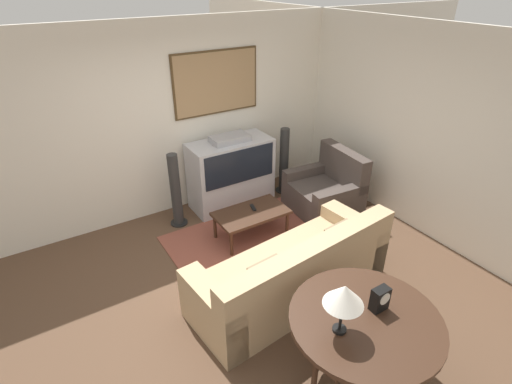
{
  "coord_description": "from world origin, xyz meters",
  "views": [
    {
      "loc": [
        -1.8,
        -3.01,
        3.2
      ],
      "look_at": [
        0.53,
        0.7,
        0.75
      ],
      "focal_mm": 28.0,
      "sensor_mm": 36.0,
      "label": 1
    }
  ],
  "objects_px": {
    "armchair": "(325,192)",
    "coffee_table": "(251,214)",
    "speaker_tower_left": "(176,192)",
    "console_table": "(365,324)",
    "mantel_clock": "(380,299)",
    "couch": "(293,273)",
    "table_lamp": "(344,296)",
    "speaker_tower_right": "(284,162)",
    "tv": "(231,173)"
  },
  "relations": [
    {
      "from": "couch",
      "to": "console_table",
      "type": "bearing_deg",
      "value": 76.96
    },
    {
      "from": "coffee_table",
      "to": "mantel_clock",
      "type": "bearing_deg",
      "value": -94.49
    },
    {
      "from": "console_table",
      "to": "speaker_tower_left",
      "type": "relative_size",
      "value": 1.16
    },
    {
      "from": "speaker_tower_right",
      "to": "speaker_tower_left",
      "type": "bearing_deg",
      "value": 180.0
    },
    {
      "from": "armchair",
      "to": "speaker_tower_left",
      "type": "distance_m",
      "value": 2.19
    },
    {
      "from": "tv",
      "to": "armchair",
      "type": "distance_m",
      "value": 1.44
    },
    {
      "from": "coffee_table",
      "to": "speaker_tower_left",
      "type": "height_order",
      "value": "speaker_tower_left"
    },
    {
      "from": "couch",
      "to": "speaker_tower_right",
      "type": "height_order",
      "value": "speaker_tower_right"
    },
    {
      "from": "armchair",
      "to": "console_table",
      "type": "distance_m",
      "value": 2.91
    },
    {
      "from": "mantel_clock",
      "to": "speaker_tower_right",
      "type": "height_order",
      "value": "speaker_tower_right"
    },
    {
      "from": "tv",
      "to": "table_lamp",
      "type": "xyz_separation_m",
      "value": [
        -0.82,
        -3.24,
        0.57
      ]
    },
    {
      "from": "couch",
      "to": "speaker_tower_left",
      "type": "distance_m",
      "value": 2.11
    },
    {
      "from": "table_lamp",
      "to": "mantel_clock",
      "type": "xyz_separation_m",
      "value": [
        0.43,
        -0.0,
        -0.25
      ]
    },
    {
      "from": "tv",
      "to": "coffee_table",
      "type": "relative_size",
      "value": 1.28
    },
    {
      "from": "armchair",
      "to": "coffee_table",
      "type": "height_order",
      "value": "armchair"
    },
    {
      "from": "table_lamp",
      "to": "speaker_tower_right",
      "type": "bearing_deg",
      "value": 61.15
    },
    {
      "from": "tv",
      "to": "coffee_table",
      "type": "xyz_separation_m",
      "value": [
        -0.21,
        -0.92,
        -0.18
      ]
    },
    {
      "from": "couch",
      "to": "table_lamp",
      "type": "distance_m",
      "value": 1.43
    },
    {
      "from": "tv",
      "to": "armchair",
      "type": "height_order",
      "value": "tv"
    },
    {
      "from": "console_table",
      "to": "table_lamp",
      "type": "xyz_separation_m",
      "value": [
        -0.27,
        0.03,
        0.42
      ]
    },
    {
      "from": "table_lamp",
      "to": "speaker_tower_left",
      "type": "distance_m",
      "value": 3.21
    },
    {
      "from": "couch",
      "to": "console_table",
      "type": "distance_m",
      "value": 1.22
    },
    {
      "from": "tv",
      "to": "speaker_tower_right",
      "type": "bearing_deg",
      "value": -5.16
    },
    {
      "from": "table_lamp",
      "to": "mantel_clock",
      "type": "relative_size",
      "value": 2.14
    },
    {
      "from": "armchair",
      "to": "tv",
      "type": "bearing_deg",
      "value": -124.23
    },
    {
      "from": "console_table",
      "to": "speaker_tower_right",
      "type": "height_order",
      "value": "speaker_tower_right"
    },
    {
      "from": "console_table",
      "to": "couch",
      "type": "bearing_deg",
      "value": 82.53
    },
    {
      "from": "armchair",
      "to": "speaker_tower_right",
      "type": "height_order",
      "value": "speaker_tower_right"
    },
    {
      "from": "speaker_tower_left",
      "to": "speaker_tower_right",
      "type": "relative_size",
      "value": 1.0
    },
    {
      "from": "tv",
      "to": "speaker_tower_right",
      "type": "distance_m",
      "value": 0.92
    },
    {
      "from": "tv",
      "to": "mantel_clock",
      "type": "xyz_separation_m",
      "value": [
        -0.39,
        -3.24,
        0.31
      ]
    },
    {
      "from": "tv",
      "to": "speaker_tower_right",
      "type": "height_order",
      "value": "tv"
    },
    {
      "from": "armchair",
      "to": "mantel_clock",
      "type": "distance_m",
      "value": 2.83
    },
    {
      "from": "speaker_tower_left",
      "to": "speaker_tower_right",
      "type": "distance_m",
      "value": 1.84
    },
    {
      "from": "speaker_tower_right",
      "to": "tv",
      "type": "bearing_deg",
      "value": 174.84
    },
    {
      "from": "tv",
      "to": "mantel_clock",
      "type": "bearing_deg",
      "value": -96.85
    },
    {
      "from": "tv",
      "to": "speaker_tower_right",
      "type": "relative_size",
      "value": 1.14
    },
    {
      "from": "couch",
      "to": "table_lamp",
      "type": "xyz_separation_m",
      "value": [
        -0.42,
        -1.12,
        0.79
      ]
    },
    {
      "from": "tv",
      "to": "table_lamp",
      "type": "distance_m",
      "value": 3.39
    },
    {
      "from": "console_table",
      "to": "speaker_tower_right",
      "type": "distance_m",
      "value": 3.51
    },
    {
      "from": "mantel_clock",
      "to": "console_table",
      "type": "bearing_deg",
      "value": -170.94
    },
    {
      "from": "console_table",
      "to": "mantel_clock",
      "type": "xyz_separation_m",
      "value": [
        0.16,
        0.03,
        0.17
      ]
    },
    {
      "from": "mantel_clock",
      "to": "armchair",
      "type": "bearing_deg",
      "value": 57.43
    },
    {
      "from": "speaker_tower_right",
      "to": "table_lamp",
      "type": "bearing_deg",
      "value": -118.85
    },
    {
      "from": "armchair",
      "to": "mantel_clock",
      "type": "height_order",
      "value": "mantel_clock"
    },
    {
      "from": "couch",
      "to": "speaker_tower_left",
      "type": "relative_size",
      "value": 2.18
    },
    {
      "from": "armchair",
      "to": "coffee_table",
      "type": "distance_m",
      "value": 1.31
    },
    {
      "from": "tv",
      "to": "couch",
      "type": "relative_size",
      "value": 0.52
    },
    {
      "from": "armchair",
      "to": "coffee_table",
      "type": "relative_size",
      "value": 1.09
    },
    {
      "from": "console_table",
      "to": "coffee_table",
      "type": "bearing_deg",
      "value": 81.67
    }
  ]
}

